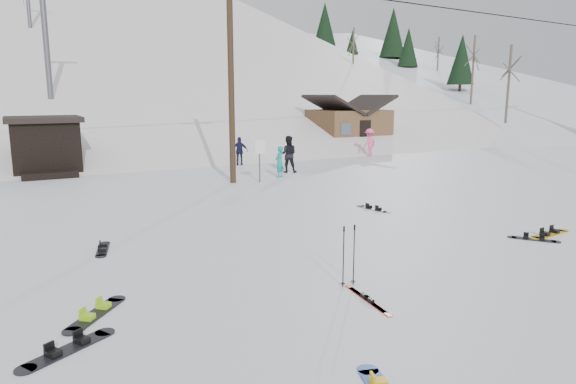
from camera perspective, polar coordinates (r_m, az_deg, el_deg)
name	(u,v)px	position (r m, az deg, el deg)	size (l,w,h in m)	color
ground	(420,306)	(9.96, 14.41, -12.13)	(200.00, 200.00, 0.00)	white
ski_slope	(85,233)	(63.99, -21.59, -4.24)	(60.00, 75.00, 45.00)	white
ridge_right	(376,200)	(73.46, 9.71, -0.94)	(34.00, 85.00, 36.00)	white
treeline_right	(406,126)	(64.62, 12.97, 7.20)	(20.00, 60.00, 10.00)	black
treeline_crest	(56,117)	(92.98, -24.41, 7.55)	(50.00, 6.00, 10.00)	black
utility_pole	(231,73)	(22.31, -6.36, 12.98)	(2.00, 0.26, 9.00)	#3A2819
trail_sign	(260,153)	(22.49, -3.16, 4.32)	(0.50, 0.09, 1.85)	#595B60
lift_hut	(45,145)	(27.76, -25.36, 4.72)	(3.40, 4.10, 2.75)	black
lift_tower_near	(45,28)	(36.97, -25.40, 16.11)	(2.20, 0.36, 8.00)	#595B60
cabin	(348,127)	(37.43, 6.73, 7.20)	(5.39, 4.40, 3.77)	brown
hero_skis	(367,299)	(9.99, 8.79, -11.69)	(0.27, 1.59, 0.08)	#B12312
ski_poles	(349,255)	(10.46, 6.76, -6.96)	(0.35, 0.09, 1.26)	black
board_scatter_a	(68,349)	(8.79, -23.26, -15.71)	(1.48, 0.98, 0.12)	black
board_scatter_b	(103,249)	(13.68, -19.89, -5.96)	(0.52, 1.37, 0.10)	black
board_scatter_c	(96,313)	(9.88, -20.57, -12.50)	(1.21, 1.35, 0.12)	black
board_scatter_d	(534,239)	(15.22, 25.64, -4.73)	(0.89, 1.10, 0.09)	black
board_scatter_e	(550,234)	(15.93, 27.06, -4.16)	(1.70, 0.49, 0.12)	gold
board_scatter_f	(373,208)	(17.54, 9.48, -1.82)	(0.51, 1.42, 0.10)	black
skier_teal	(279,162)	(23.83, -0.95, 3.37)	(0.53, 0.35, 1.45)	#0E8E87
skier_dark	(288,154)	(25.28, 0.01, 4.22)	(0.88, 0.69, 1.81)	black
skier_pink	(369,142)	(32.38, 9.04, 5.46)	(1.10, 0.63, 1.71)	#F65794
skier_navy	(240,151)	(28.02, -5.38, 4.54)	(0.90, 0.37, 1.54)	#171739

